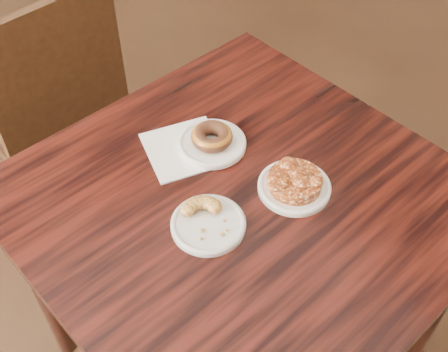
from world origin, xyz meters
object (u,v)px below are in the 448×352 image
glazed_donut (212,136)px  cafe_table (239,288)px  cruller_fragment (208,218)px  chair_far (39,103)px  apple_fritter (295,180)px

glazed_donut → cafe_table: bearing=-93.9°
cruller_fragment → cafe_table: bearing=21.5°
cafe_table → chair_far: bearing=92.2°
chair_far → glazed_donut: bearing=94.4°
chair_far → glazed_donut: chair_far is taller
cafe_table → glazed_donut: 0.44m
cafe_table → glazed_donut: bearing=71.3°
glazed_donut → apple_fritter: 0.22m
cafe_table → cruller_fragment: cruller_fragment is taller
cafe_table → cruller_fragment: 0.42m
cafe_table → apple_fritter: size_ratio=5.73×
chair_far → apple_fritter: chair_far is taller
cafe_table → glazed_donut: (0.01, 0.17, 0.41)m
cafe_table → apple_fritter: (0.11, -0.04, 0.41)m
chair_far → cruller_fragment: 1.01m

